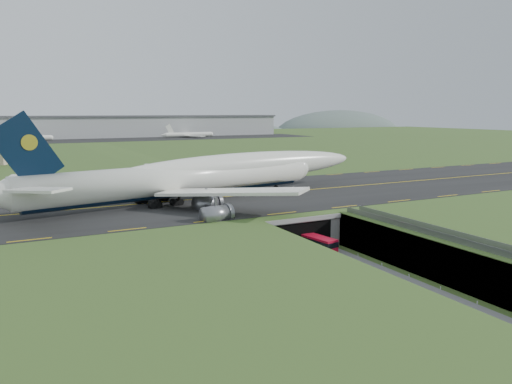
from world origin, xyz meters
TOP-DOWN VIEW (x-y plane):
  - ground at (0.00, 0.00)m, footprint 900.00×900.00m
  - airfield_deck at (0.00, 0.00)m, footprint 800.00×800.00m
  - trench_road at (0.00, -7.50)m, footprint 12.00×75.00m
  - taxiway at (0.00, 33.00)m, footprint 800.00×44.00m
  - tunnel_portal at (0.00, 16.71)m, footprint 17.00×22.30m
  - guideway at (11.00, -19.11)m, footprint 3.00×53.00m
  - jumbo_jet at (-8.69, 32.83)m, footprint 87.78×56.94m
  - shuttle_tram at (1.40, 5.01)m, footprint 3.77×7.33m
  - cargo_terminal at (-0.20, 299.41)m, footprint 320.00×67.00m
  - distant_hills at (64.38, 430.00)m, footprint 700.00×91.00m

SIDE VIEW (x-z plane):
  - distant_hills at x=64.38m, z-range -34.00..26.00m
  - ground at x=0.00m, z-range 0.00..0.00m
  - trench_road at x=0.00m, z-range 0.00..0.20m
  - shuttle_tram at x=1.40m, z-range 0.15..3.02m
  - airfield_deck at x=0.00m, z-range 0.00..6.00m
  - tunnel_portal at x=0.00m, z-range 0.33..6.33m
  - guideway at x=11.00m, z-range 1.80..8.85m
  - taxiway at x=0.00m, z-range 6.00..6.18m
  - jumbo_jet at x=-8.69m, z-range 1.56..20.74m
  - cargo_terminal at x=-0.20m, z-range 6.16..21.76m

